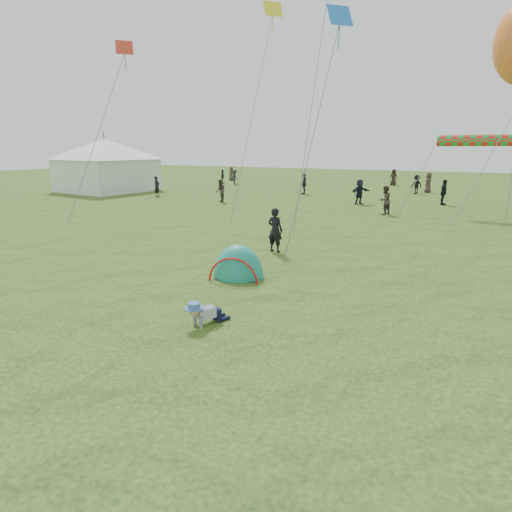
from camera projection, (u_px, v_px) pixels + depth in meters
The scene contains 21 objects.
ground at pixel (207, 318), 9.26m from camera, with size 140.00×140.00×0.00m, color #213C11.
crawling_toddler at pixel (203, 312), 8.85m from camera, with size 0.54×0.77×0.59m, color black, non-canonical shape.
popup_tent at pixel (239, 277), 12.28m from camera, with size 1.55×1.28×2.01m, color #1A787E.
standing_adult at pixel (275, 230), 15.03m from camera, with size 0.61×0.40×1.68m, color black.
event_marquee at pixel (106, 163), 36.41m from camera, with size 7.33×7.33×5.04m, color white, non-canonical shape.
crowd_person_2 at pixel (444, 192), 27.72m from camera, with size 1.03×0.43×1.76m, color black.
crowd_person_4 at pixel (394, 177), 42.37m from camera, with size 0.85×0.55×1.73m, color black.
crowd_person_5 at pixel (360, 192), 28.11m from camera, with size 1.62×0.52×1.75m, color black.
crowd_person_7 at pixel (385, 200), 23.67m from camera, with size 0.83×0.64×1.70m, color #3E342D.
crowd_person_8 at pixel (223, 177), 44.53m from camera, with size 0.92×0.38×1.58m, color #232D37.
crowd_person_9 at pixel (235, 177), 43.66m from camera, with size 1.03×0.59×1.60m, color #313237.
crowd_person_10 at pixel (231, 174), 49.09m from camera, with size 0.81×0.53×1.67m, color #42352F.
crowd_person_12 at pixel (157, 186), 32.77m from camera, with size 0.60×0.39×1.63m, color black.
crowd_person_13 at pixel (220, 191), 29.13m from camera, with size 0.81×0.63×1.67m, color #443932.
crowd_person_14 at pixel (304, 184), 34.23m from camera, with size 1.05×0.44×1.79m, color #272F3F.
crowd_person_15 at pixel (416, 184), 34.66m from camera, with size 1.04×0.60×1.62m, color black.
crowd_person_16 at pixel (428, 183), 35.48m from camera, with size 0.87×0.56×1.78m, color #453530.
rainbow_tube_kite at pixel (488, 140), 22.35m from camera, with size 0.64×0.64×5.24m, color red.
diamond_kite_0 at pixel (124, 47), 22.64m from camera, with size 0.96×0.96×0.00m, color red.
diamond_kite_2 at pixel (273, 9), 22.85m from camera, with size 1.07×1.07×0.00m, color yellow.
diamond_kite_4 at pixel (340, 15), 15.69m from camera, with size 0.99×0.99×0.00m, color blue.
Camera 1 is at (5.04, -7.01, 3.81)m, focal length 28.00 mm.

